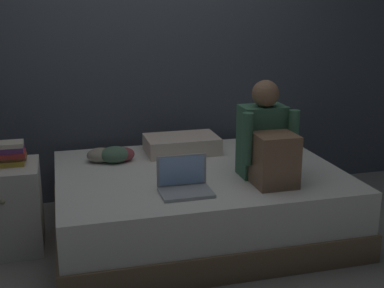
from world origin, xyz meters
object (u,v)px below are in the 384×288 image
at_px(pillow, 182,144).
at_px(clothes_pile, 112,155).
at_px(laptop, 185,183).
at_px(book_stack, 8,153).
at_px(person_sitting, 267,143).
at_px(nightstand, 7,208).
at_px(bed, 198,201).

height_order(pillow, clothes_pile, pillow).
distance_m(laptop, book_stack, 1.18).
relative_size(pillow, book_stack, 2.40).
height_order(laptop, book_stack, book_stack).
distance_m(person_sitting, clothes_pile, 1.16).
distance_m(nightstand, person_sitting, 1.78).
bearing_deg(bed, clothes_pile, 148.73).
relative_size(pillow, clothes_pile, 1.60).
distance_m(nightstand, book_stack, 0.37).
relative_size(bed, book_stack, 8.57).
bearing_deg(pillow, laptop, -102.59).
height_order(nightstand, pillow, pillow).
xyz_separation_m(bed, nightstand, (-1.30, 0.09, 0.06)).
relative_size(nightstand, laptop, 1.82).
xyz_separation_m(bed, person_sitting, (0.39, -0.30, 0.49)).
bearing_deg(laptop, bed, 63.16).
relative_size(laptop, clothes_pile, 0.92).
xyz_separation_m(bed, book_stack, (-1.26, 0.11, 0.43)).
bearing_deg(book_stack, pillow, 15.28).
bearing_deg(pillow, book_stack, -164.72).
xyz_separation_m(laptop, clothes_pile, (-0.36, 0.74, 0.00)).
xyz_separation_m(laptop, book_stack, (-1.07, 0.50, 0.14)).
relative_size(person_sitting, book_stack, 2.81).
bearing_deg(pillow, clothes_pile, -168.96).
bearing_deg(nightstand, laptop, -23.52).
height_order(laptop, clothes_pile, laptop).
xyz_separation_m(nightstand, clothes_pile, (0.74, 0.26, 0.24)).
distance_m(nightstand, laptop, 1.22).
relative_size(bed, laptop, 6.25).
relative_size(person_sitting, pillow, 1.17).
height_order(laptop, pillow, laptop).
bearing_deg(bed, laptop, -116.84).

